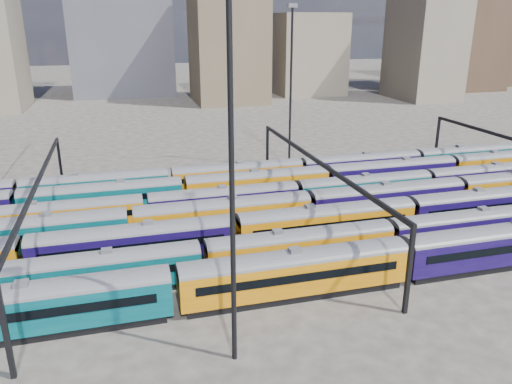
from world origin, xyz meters
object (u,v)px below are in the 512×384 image
object	(u,v)px
rake_1	(301,244)
mast_2	(232,173)
rake_2	(327,219)
rake_0	(403,254)

from	to	relation	value
rake_1	mast_2	size ratio (longest dim) A/B	3.74
rake_1	mast_2	world-z (taller)	mast_2
rake_1	rake_2	world-z (taller)	rake_2
rake_0	mast_2	size ratio (longest dim) A/B	4.90
rake_1	rake_2	distance (m)	6.97
rake_1	mast_2	distance (m)	19.10
mast_2	rake_2	bearing A→B (deg)	49.99
rake_0	rake_1	size ratio (longest dim) A/B	1.31
rake_0	rake_1	bearing A→B (deg)	148.53
rake_0	rake_2	size ratio (longest dim) A/B	0.88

